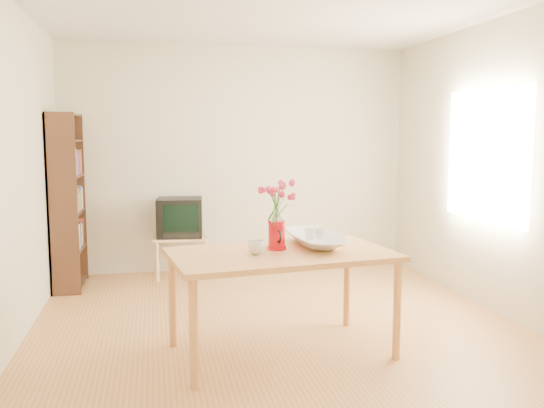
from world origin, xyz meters
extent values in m
plane|color=#B0753E|center=(0.00, 0.00, 0.00)|extent=(4.50, 4.50, 0.00)
plane|color=white|center=(0.00, 0.00, 2.60)|extent=(4.50, 4.50, 0.00)
plane|color=beige|center=(0.00, 2.25, 1.30)|extent=(4.00, 0.00, 4.00)
plane|color=beige|center=(0.00, -2.25, 1.30)|extent=(4.00, 0.00, 4.00)
plane|color=beige|center=(-2.00, 0.00, 1.30)|extent=(0.00, 4.50, 4.50)
plane|color=beige|center=(2.00, 0.00, 1.30)|extent=(0.00, 4.50, 4.50)
plane|color=white|center=(1.98, 0.30, 1.40)|extent=(0.00, 1.30, 1.30)
cube|color=#C78044|center=(-0.09, -0.48, 0.73)|extent=(1.67, 1.10, 0.04)
cylinder|color=#C78044|center=(-0.76, -0.97, 0.35)|extent=(0.06, 0.06, 0.71)
cylinder|color=#C78044|center=(0.67, -0.77, 0.35)|extent=(0.06, 0.06, 0.71)
cylinder|color=#C78044|center=(-0.86, -0.20, 0.35)|extent=(0.06, 0.06, 0.71)
cylinder|color=#C78044|center=(0.57, 0.00, 0.35)|extent=(0.06, 0.06, 0.71)
cube|color=#DDB47D|center=(-0.70, 1.97, 0.45)|extent=(0.60, 0.45, 0.03)
cylinder|color=#DDB47D|center=(-0.96, 1.78, 0.22)|extent=(0.04, 0.04, 0.43)
cylinder|color=#DDB47D|center=(-0.44, 1.78, 0.22)|extent=(0.04, 0.04, 0.43)
cylinder|color=#DDB47D|center=(-0.96, 2.15, 0.22)|extent=(0.04, 0.04, 0.43)
cylinder|color=#DDB47D|center=(-0.44, 2.15, 0.22)|extent=(0.04, 0.04, 0.43)
cube|color=#331B11|center=(-1.85, 1.41, 0.90)|extent=(0.28, 0.02, 1.80)
cube|color=#331B11|center=(-1.85, 2.09, 0.90)|extent=(0.28, 0.03, 1.80)
cube|color=#331B11|center=(-1.98, 1.75, 0.90)|extent=(0.02, 0.70, 1.80)
cube|color=#331B11|center=(-1.85, 1.75, 0.04)|extent=(0.27, 0.65, 0.02)
cube|color=#331B11|center=(-1.85, 1.75, 0.40)|extent=(0.27, 0.65, 0.02)
cube|color=#331B11|center=(-1.85, 1.75, 0.78)|extent=(0.27, 0.65, 0.02)
cube|color=#331B11|center=(-1.85, 1.75, 1.16)|extent=(0.27, 0.65, 0.02)
cube|color=#331B11|center=(-1.85, 1.75, 1.52)|extent=(0.27, 0.65, 0.02)
cube|color=#331B11|center=(-1.85, 1.75, 1.78)|extent=(0.27, 0.65, 0.02)
cylinder|color=red|center=(-0.11, -0.39, 0.85)|extent=(0.12, 0.12, 0.20)
cylinder|color=red|center=(-0.11, -0.39, 0.76)|extent=(0.14, 0.14, 0.02)
cylinder|color=red|center=(-0.11, -0.39, 0.96)|extent=(0.13, 0.13, 0.01)
cone|color=red|center=(-0.11, -0.45, 0.93)|extent=(0.04, 0.07, 0.06)
torus|color=black|center=(-0.11, -0.31, 0.86)|extent=(0.02, 0.10, 0.10)
imported|color=white|center=(-0.28, -0.53, 0.80)|extent=(0.17, 0.17, 0.10)
imported|color=white|center=(0.21, -0.29, 1.00)|extent=(0.56, 0.56, 0.51)
imported|color=white|center=(0.17, -0.29, 0.96)|extent=(0.09, 0.09, 0.07)
imported|color=white|center=(0.26, -0.27, 0.95)|extent=(0.08, 0.08, 0.06)
cube|color=black|center=(-0.70, 1.97, 0.67)|extent=(0.53, 0.49, 0.42)
cube|color=black|center=(-0.70, 2.05, 0.69)|extent=(0.36, 0.28, 0.30)
cube|color=black|center=(-0.70, 1.74, 0.69)|extent=(0.38, 0.05, 0.30)
camera|label=1|loc=(-0.98, -4.43, 1.59)|focal=38.00mm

